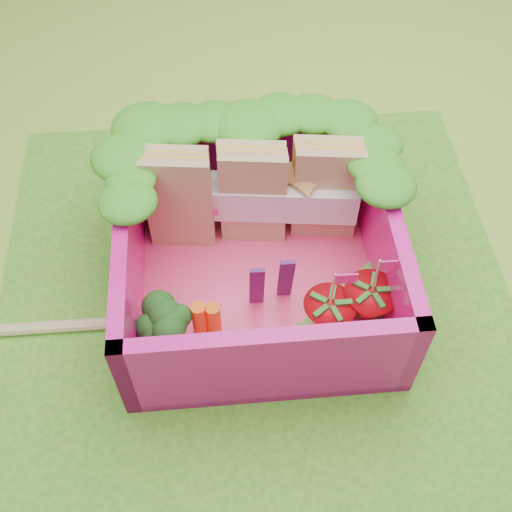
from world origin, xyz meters
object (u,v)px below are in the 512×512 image
object	(u,v)px
bento_box	(258,253)
strawberry_right	(368,306)
broccoli	(166,321)
chopsticks	(68,326)
sandwich_stack	(254,194)
strawberry_left	(328,318)

from	to	relation	value
bento_box	strawberry_right	size ratio (longest dim) A/B	2.61
broccoli	chopsticks	size ratio (longest dim) A/B	0.13
strawberry_right	sandwich_stack	bearing A→B (deg)	128.60
sandwich_stack	broccoli	bearing A→B (deg)	-125.12
sandwich_stack	strawberry_left	size ratio (longest dim) A/B	2.25
strawberry_left	strawberry_right	distance (m)	0.20
sandwich_stack	chopsticks	xyz separation A→B (m)	(-0.96, -0.50, -0.32)
strawberry_right	chopsticks	size ratio (longest dim) A/B	0.20
strawberry_left	chopsticks	bearing A→B (deg)	172.87
strawberry_left	strawberry_right	size ratio (longest dim) A/B	0.98
strawberry_right	chopsticks	bearing A→B (deg)	175.62
bento_box	strawberry_left	world-z (taller)	bento_box
bento_box	broccoli	world-z (taller)	bento_box
strawberry_right	strawberry_left	bearing A→B (deg)	-167.08
strawberry_left	sandwich_stack	bearing A→B (deg)	113.90
bento_box	chopsticks	distance (m)	1.00
strawberry_right	bento_box	bearing A→B (deg)	149.75
broccoli	strawberry_left	xyz separation A→B (m)	(0.75, -0.02, -0.05)
strawberry_left	strawberry_right	world-z (taller)	strawberry_right
broccoli	strawberry_right	world-z (taller)	strawberry_right
broccoli	strawberry_left	bearing A→B (deg)	-1.18
bento_box	strawberry_right	bearing A→B (deg)	-30.25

